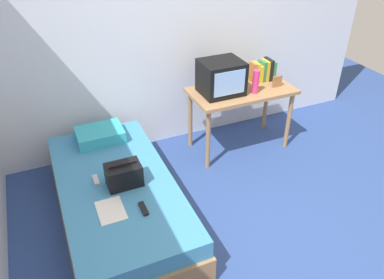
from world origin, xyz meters
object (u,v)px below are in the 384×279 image
Objects in this scene: desk at (241,97)px; book_row at (263,71)px; handbag at (124,175)px; water_bottle at (256,82)px; magazine at (111,210)px; pillow at (100,135)px; tv at (221,77)px; bed at (118,200)px; remote_silver at (96,180)px; picture_frame at (277,81)px; remote_dark at (144,209)px.

book_row reaches higher than desk.
book_row is at bearing 23.62° from handbag.
water_bottle reaches higher than magazine.
handbag is at bearing -160.86° from water_bottle.
handbag is 0.35m from magazine.
pillow is at bearing 172.26° from water_bottle.
bed is at bearing -154.50° from tv.
pillow is (-1.33, 0.08, -0.43)m from tv.
book_row reaches higher than remote_silver.
pillow is 1.55× the size of handbag.
tv is at bearing 20.77° from remote_silver.
bed is 7.08× the size of book_row.
picture_frame is (2.00, 0.53, 0.60)m from bed.
desk is 0.43m from picture_frame.
book_row is 2.08m from handbag.
tv is 0.94× the size of pillow.
book_row is 0.24m from picture_frame.
water_bottle is (1.70, 0.50, 0.67)m from bed.
picture_frame is 2.33m from magazine.
magazine reaches higher than bed.
tv reaches higher than handbag.
tv is at bearing 156.69° from water_bottle.
bed is 12.82× the size of remote_dark.
picture_frame is at bearing -14.03° from desk.
magazine is at bearing 159.11° from remote_dark.
desk is at bearing 165.97° from picture_frame.
bed is 0.51m from remote_dark.
remote_silver reaches higher than magazine.
pillow is at bearing 176.56° from tv.
tv is 2.82× the size of remote_dark.
water_bottle is at bearing 12.94° from remote_silver.
water_bottle reaches higher than handbag.
desk is (1.61, 0.63, 0.44)m from bed.
desk reaches higher than handbag.
book_row reaches higher than handbag.
bed is 7.75× the size of water_bottle.
tv reaches higher than water_bottle.
remote_silver is (-0.22, 0.14, -0.09)m from handbag.
bed is 0.29m from remote_silver.
tv is 3.06× the size of remote_silver.
picture_frame is (0.65, -0.12, -0.12)m from tv.
desk is 1.85m from remote_dark.
water_bottle is 0.36m from book_row.
magazine is (-0.12, -0.35, 0.22)m from bed.
book_row reaches higher than bed.
magazine is at bearing -150.61° from desk.
handbag is at bearing -86.89° from pillow.
picture_frame reaches higher than remote_dark.
pillow is 3.24× the size of remote_silver.
desk reaches higher than magazine.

